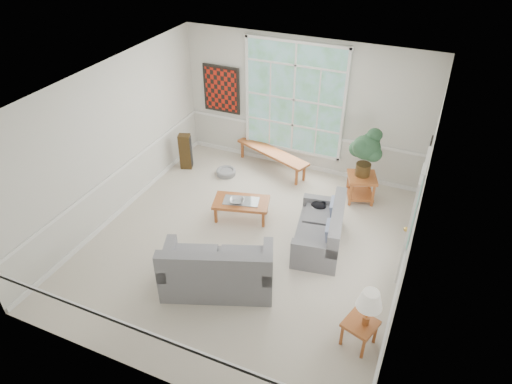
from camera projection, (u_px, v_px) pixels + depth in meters
floor at (247, 243)px, 8.44m from camera, size 5.50×6.00×0.01m
ceiling at (244, 89)px, 6.74m from camera, size 5.50×6.00×0.02m
wall_back at (303, 107)px, 9.86m from camera, size 5.50×0.02×3.00m
wall_front at (140, 301)px, 5.32m from camera, size 5.50×0.02×3.00m
wall_left at (111, 143)px, 8.49m from camera, size 0.02×6.00×3.00m
wall_right at (416, 214)px, 6.69m from camera, size 0.02×6.00×3.00m
window_back at (294, 99)px, 9.81m from camera, size 2.30×0.08×2.40m
entry_door at (413, 215)px, 7.41m from camera, size 0.08×0.90×2.10m
door_sidelight at (409, 233)px, 6.88m from camera, size 0.08×0.26×1.90m
wall_art at (221, 89)px, 10.40m from camera, size 0.90×0.06×1.10m
wall_frame_near at (427, 156)px, 8.00m from camera, size 0.04×0.26×0.32m
wall_frame_far at (430, 146)px, 8.30m from camera, size 0.04×0.26×0.32m
loveseat_right at (319, 227)px, 8.18m from camera, size 1.03×1.63×0.82m
loveseat_front at (217, 263)px, 7.31m from camera, size 1.99×1.49×0.96m
coffee_table at (241, 209)px, 8.97m from camera, size 1.19×0.84×0.40m
pewter_bowl at (237, 201)px, 8.80m from camera, size 0.43×0.43×0.08m
window_bench at (272, 160)px, 10.50m from camera, size 1.93×1.05×0.45m
end_table at (361, 188)px, 9.44m from camera, size 0.73×0.73×0.57m
houseplant at (366, 153)px, 9.03m from camera, size 0.76×0.76×1.04m
side_table at (359, 333)px, 6.50m from camera, size 0.54×0.54×0.44m
table_lamp at (368, 308)px, 6.19m from camera, size 0.48×0.48×0.62m
pet_bed at (226, 172)px, 10.36m from camera, size 0.49×0.49×0.13m
floor_speaker at (185, 151)px, 10.43m from camera, size 0.31×0.28×0.84m
cat at (319, 205)px, 8.58m from camera, size 0.34×0.29×0.14m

